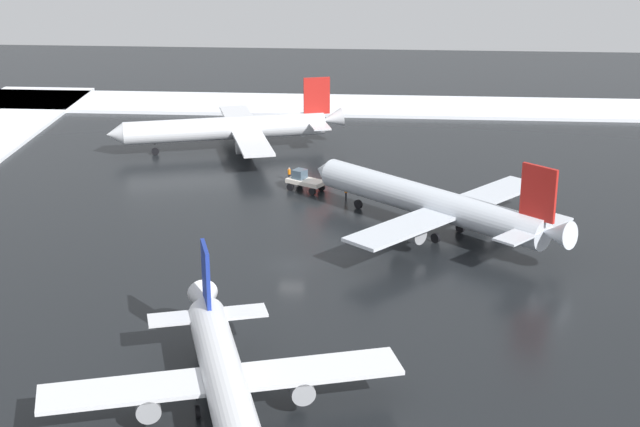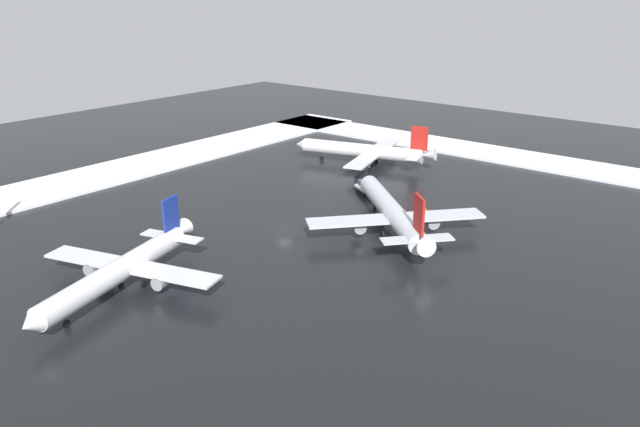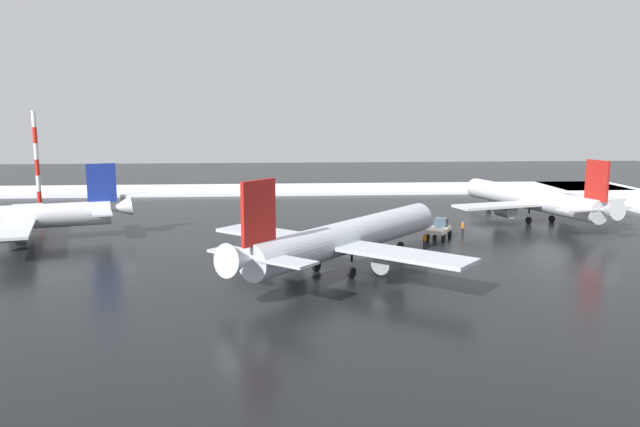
{
  "view_description": "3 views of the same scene",
  "coord_description": "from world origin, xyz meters",
  "views": [
    {
      "loc": [
        89.18,
        9.06,
        37.6
      ],
      "look_at": [
        -2.13,
        2.69,
        4.76
      ],
      "focal_mm": 55.0,
      "sensor_mm": 36.0,
      "label": 1
    },
    {
      "loc": [
        70.49,
        64.57,
        37.6
      ],
      "look_at": [
        -0.65,
        6.98,
        4.14
      ],
      "focal_mm": 35.0,
      "sensor_mm": 36.0,
      "label": 2
    },
    {
      "loc": [
        -3.28,
        74.93,
        15.78
      ],
      "look_at": [
        -8.21,
        4.54,
        4.21
      ],
      "focal_mm": 35.0,
      "sensor_mm": 36.0,
      "label": 3
    }
  ],
  "objects": [
    {
      "name": "snow_bank_far",
      "position": [
        0.0,
        -50.0,
        0.26
      ],
      "size": [
        152.0,
        16.0,
        0.53
      ],
      "primitive_type": "cube",
      "color": "white",
      "rests_on": "ground_plane"
    },
    {
      "name": "ground_crew_beside_wing",
      "position": [
        -12.68,
        17.21,
        0.97
      ],
      "size": [
        0.36,
        0.36,
        1.71
      ],
      "rotation": [
        0.0,
        0.0,
        6.19
      ],
      "color": "black",
      "rests_on": "ground_plane"
    },
    {
      "name": "airplane_far_rear",
      "position": [
        -40.32,
        -12.27,
        3.22
      ],
      "size": [
        27.1,
        32.23,
        9.74
      ],
      "rotation": [
        0.0,
        0.0,
        4.99
      ],
      "color": "silver",
      "rests_on": "ground_plane"
    },
    {
      "name": "snow_bank_left",
      "position": [
        -67.0,
        0.0,
        0.26
      ],
      "size": [
        14.0,
        116.0,
        0.53
      ],
      "primitive_type": "cube",
      "color": "white",
      "rests_on": "ground_plane"
    },
    {
      "name": "airplane_distant_tail",
      "position": [
        29.84,
        -1.57,
        3.09
      ],
      "size": [
        30.79,
        25.91,
        9.34
      ],
      "rotation": [
        0.0,
        0.0,
        0.29
      ],
      "color": "silver",
      "rests_on": "ground_plane"
    },
    {
      "name": "pushback_tug",
      "position": [
        -23.66,
        -0.74,
        1.28
      ],
      "size": [
        4.18,
        5.09,
        2.5
      ],
      "rotation": [
        0.0,
        0.0,
        4.2
      ],
      "color": "silver",
      "rests_on": "ground_plane"
    },
    {
      "name": "traffic_cone_mid_line",
      "position": [
        -21.31,
        12.09,
        0.28
      ],
      "size": [
        0.36,
        0.36,
        0.55
      ],
      "primitive_type": "cone",
      "color": "orange",
      "rests_on": "ground_plane"
    },
    {
      "name": "ground_crew_mid_apron",
      "position": [
        -27.3,
        -2.93,
        0.97
      ],
      "size": [
        0.36,
        0.36,
        1.71
      ],
      "rotation": [
        0.0,
        0.0,
        3.42
      ],
      "color": "black",
      "rests_on": "ground_plane"
    },
    {
      "name": "airplane_parked_starboard",
      "position": [
        -10.12,
        14.34,
        3.39
      ],
      "size": [
        26.25,
        28.13,
        10.25
      ],
      "rotation": [
        0.0,
        0.0,
        3.99
      ],
      "color": "silver",
      "rests_on": "ground_plane"
    },
    {
      "name": "ground_crew_by_nose_gear",
      "position": [
        -20.51,
        4.5,
        0.97
      ],
      "size": [
        0.36,
        0.36,
        1.71
      ],
      "rotation": [
        0.0,
        0.0,
        4.6
      ],
      "color": "black",
      "rests_on": "ground_plane"
    },
    {
      "name": "ground_plane",
      "position": [
        0.0,
        0.0,
        0.0
      ],
      "size": [
        240.0,
        240.0,
        0.0
      ],
      "primitive_type": "plane",
      "color": "black"
    },
    {
      "name": "traffic_cone_near_nose",
      "position": [
        -22.45,
        13.67,
        0.28
      ],
      "size": [
        0.36,
        0.36,
        0.55
      ],
      "primitive_type": "cone",
      "color": "orange",
      "rests_on": "ground_plane"
    }
  ]
}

